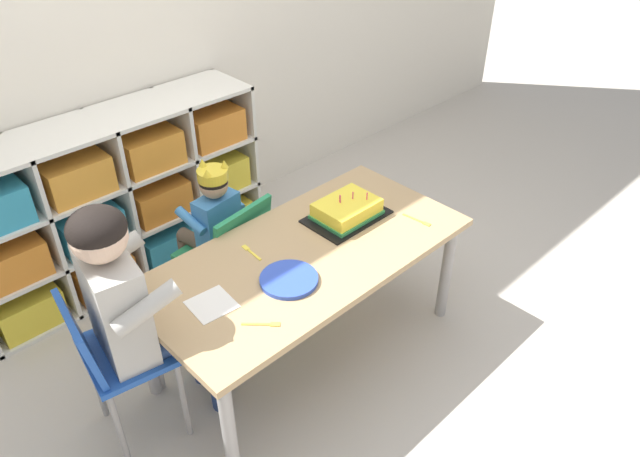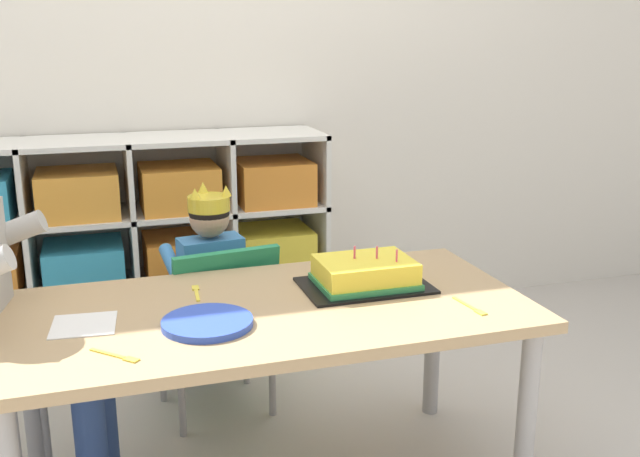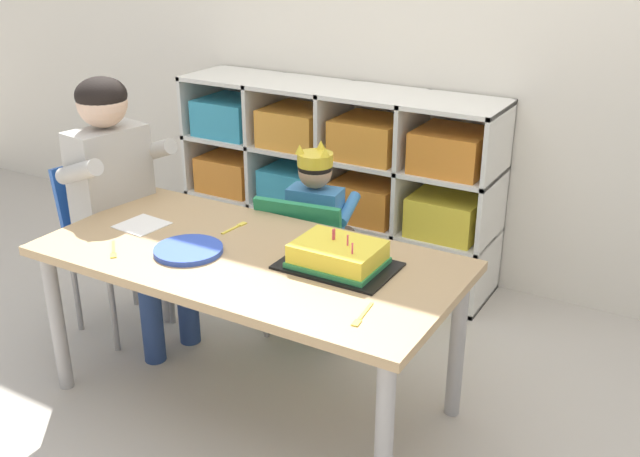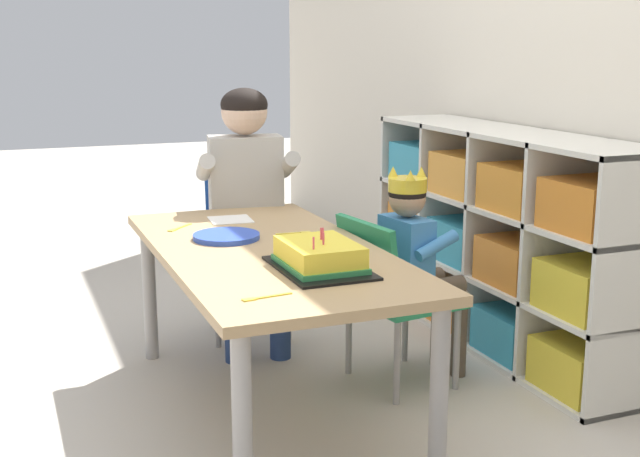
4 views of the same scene
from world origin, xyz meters
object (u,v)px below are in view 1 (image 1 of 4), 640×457
Objects in this scene: fork_by_napkin at (251,252)px; fork_scattered_mid_table at (418,220)px; adult_helper_seated at (134,299)px; birthday_cake_on_tray at (347,211)px; activity_table at (307,264)px; paper_plate_stack at (289,279)px; classroom_chair_adult_side at (115,354)px; classroom_chair_blue at (231,248)px; fork_near_cake_tray at (263,324)px; child_with_crown at (212,217)px.

fork_by_napkin and fork_scattered_mid_table have the same top height.
birthday_cake_on_tray is (1.01, -0.08, -0.05)m from adult_helper_seated.
paper_plate_stack is at bearing -152.82° from activity_table.
classroom_chair_adult_side is 0.24m from adult_helper_seated.
birthday_cake_on_tray reaches higher than classroom_chair_blue.
birthday_cake_on_tray is (0.36, -0.42, 0.25)m from classroom_chair_blue.
classroom_chair_blue is at bearing -53.27° from adult_helper_seated.
fork_scattered_mid_table is at bearing -19.23° from activity_table.
fork_near_cake_tray is at bearing 55.21° from classroom_chair_blue.
fork_scattered_mid_table is (0.52, -0.18, 0.07)m from activity_table.
child_with_crown is (-0.01, 0.11, 0.13)m from classroom_chair_blue.
adult_helper_seated is 7.42× the size of fork_scattered_mid_table.
adult_helper_seated is (-0.63, -0.44, 0.16)m from child_with_crown.
birthday_cake_on_tray is 0.76m from fork_near_cake_tray.
birthday_cake_on_tray is (0.31, 0.06, 0.10)m from activity_table.
activity_table is 3.86× the size of birthday_cake_on_tray.
birthday_cake_on_tray is at bearing 117.47° from child_with_crown.
child_with_crown is at bearing 125.48° from birthday_cake_on_tray.
fork_by_napkin is at bearing -77.49° from fork_near_cake_tray.
classroom_chair_blue reaches higher than fork_near_cake_tray.
adult_helper_seated is 2.90× the size of birthday_cake_on_tray.
adult_helper_seated is at bearing -84.30° from fork_by_napkin.
activity_table is at bearing 50.54° from fork_by_napkin.
fork_by_napkin is at bearing -78.91° from adult_helper_seated.
fork_near_cake_tray is (-0.22, -0.12, -0.01)m from paper_plate_stack.
child_with_crown is 7.39× the size of fork_near_cake_tray.
fork_by_napkin is at bearing 62.47° from classroom_chair_blue.
adult_helper_seated is 8.29× the size of fork_by_napkin.
classroom_chair_blue reaches higher than fork_by_napkin.
fork_by_napkin is at bearing -80.84° from classroom_chair_adult_side.
child_with_crown is at bearing 171.19° from fork_by_napkin.
activity_table is at bearing 64.23° from fork_scattered_mid_table.
fork_by_napkin is 0.76m from fork_scattered_mid_table.
fork_scattered_mid_table is at bearing 119.32° from child_with_crown.
child_with_crown is at bearing -67.72° from fork_near_cake_tray.
adult_helper_seated is 0.47m from fork_near_cake_tray.
paper_plate_stack is (-0.12, -0.57, 0.22)m from classroom_chair_blue.
classroom_chair_blue is (-0.06, 0.48, -0.15)m from activity_table.
birthday_cake_on_tray is (0.38, -0.53, 0.12)m from child_with_crown.
activity_table is 2.00× the size of classroom_chair_adult_side.
activity_table is at bearing -168.46° from birthday_cake_on_tray.
paper_plate_stack is (-0.48, -0.15, -0.03)m from birthday_cake_on_tray.
fork_by_napkin is at bearing 136.43° from activity_table.
classroom_chair_adult_side reaches higher than classroom_chair_blue.
classroom_chair_blue is at bearing 96.68° from activity_table.
adult_helper_seated reaches higher than paper_plate_stack.
birthday_cake_on_tray is 3.35× the size of fork_near_cake_tray.
activity_table is at bearing -107.76° from fork_near_cake_tray.
paper_plate_stack is at bearing 76.14° from fork_scattered_mid_table.
adult_helper_seated is at bearing 68.50° from fork_scattered_mid_table.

